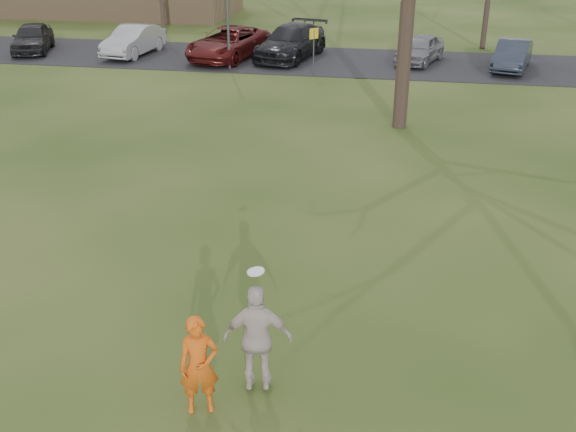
% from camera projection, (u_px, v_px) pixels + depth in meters
% --- Properties ---
extents(ground, '(120.00, 120.00, 0.00)m').
position_uv_depth(ground, '(243.00, 412.00, 10.40)').
color(ground, '#1E380F').
rests_on(ground, ground).
extents(parking_strip, '(62.00, 6.50, 0.04)m').
position_uv_depth(parking_strip, '(363.00, 62.00, 32.67)').
color(parking_strip, black).
rests_on(parking_strip, ground).
extents(player_defender, '(0.70, 0.58, 1.65)m').
position_uv_depth(player_defender, '(199.00, 366.00, 10.12)').
color(player_defender, '#E35912').
rests_on(player_defender, ground).
extents(car_0, '(2.93, 4.51, 1.43)m').
position_uv_depth(car_0, '(32.00, 38.00, 34.57)').
color(car_0, black).
rests_on(car_0, parking_strip).
extents(car_1, '(2.06, 4.53, 1.44)m').
position_uv_depth(car_1, '(133.00, 40.00, 33.84)').
color(car_1, '#9F9FA4').
rests_on(car_1, parking_strip).
extents(car_2, '(3.70, 5.85, 1.51)m').
position_uv_depth(car_2, '(229.00, 43.00, 33.05)').
color(car_2, '#4F1212').
rests_on(car_2, parking_strip).
extents(car_3, '(3.35, 5.80, 1.58)m').
position_uv_depth(car_3, '(291.00, 42.00, 33.12)').
color(car_3, black).
rests_on(car_3, parking_strip).
extents(car_4, '(2.67, 4.13, 1.31)m').
position_uv_depth(car_4, '(420.00, 49.00, 32.27)').
color(car_4, gray).
rests_on(car_4, parking_strip).
extents(car_5, '(2.31, 4.21, 1.31)m').
position_uv_depth(car_5, '(512.00, 55.00, 30.92)').
color(car_5, '#272D3A').
rests_on(car_5, parking_strip).
extents(catching_play, '(1.13, 0.60, 2.05)m').
position_uv_depth(catching_play, '(258.00, 338.00, 10.46)').
color(catching_play, beige).
rests_on(catching_play, ground).
extents(sign_yellow, '(0.35, 0.35, 2.08)m').
position_uv_depth(sign_yellow, '(314.00, 43.00, 29.70)').
color(sign_yellow, '#47474C').
rests_on(sign_yellow, ground).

